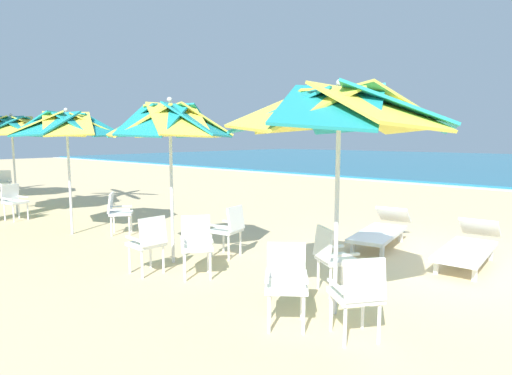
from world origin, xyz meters
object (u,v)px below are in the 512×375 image
(plastic_chair_1, at_px, (358,292))
(plastic_chair_7, at_px, (14,200))
(beach_umbrella_1, at_px, (170,123))
(plastic_chair_0, at_px, (286,279))
(plastic_chair_5, at_px, (229,227))
(beach_umbrella_2, at_px, (67,126))
(plastic_chair_4, at_px, (196,242))
(plastic_chair_6, at_px, (118,211))
(plastic_chair_9, at_px, (4,181))
(sun_lounger_2, at_px, (381,230))
(beach_umbrella_0, at_px, (339,111))
(plastic_chair_3, at_px, (148,241))
(plastic_chair_2, at_px, (332,255))
(beach_umbrella_3, at_px, (12,127))
(sun_lounger_1, at_px, (469,246))

(plastic_chair_1, relative_size, plastic_chair_7, 1.00)
(plastic_chair_1, distance_m, beach_umbrella_1, 3.90)
(plastic_chair_0, height_order, beach_umbrella_1, beach_umbrella_1)
(beach_umbrella_1, xyz_separation_m, plastic_chair_5, (0.43, 0.84, -1.72))
(plastic_chair_5, height_order, beach_umbrella_2, beach_umbrella_2)
(plastic_chair_4, bearing_deg, plastic_chair_6, 168.81)
(plastic_chair_1, distance_m, plastic_chair_7, 9.16)
(plastic_chair_9, bearing_deg, plastic_chair_5, -0.60)
(plastic_chair_4, bearing_deg, beach_umbrella_1, 168.01)
(sun_lounger_2, bearing_deg, plastic_chair_6, -147.96)
(plastic_chair_5, distance_m, sun_lounger_2, 2.90)
(beach_umbrella_0, relative_size, plastic_chair_9, 3.02)
(beach_umbrella_2, relative_size, plastic_chair_9, 2.98)
(plastic_chair_6, height_order, plastic_chair_7, same)
(plastic_chair_3, bearing_deg, plastic_chair_6, 158.15)
(plastic_chair_2, height_order, beach_umbrella_2, beach_umbrella_2)
(beach_umbrella_0, distance_m, beach_umbrella_2, 6.15)
(beach_umbrella_3, relative_size, plastic_chair_9, 3.00)
(beach_umbrella_0, xyz_separation_m, plastic_chair_6, (-5.41, 0.48, -1.78))
(beach_umbrella_0, xyz_separation_m, plastic_chair_7, (-8.66, -0.38, -1.78))
(beach_umbrella_0, relative_size, plastic_chair_6, 3.02)
(plastic_chair_3, relative_size, plastic_chair_4, 1.00)
(plastic_chair_3, distance_m, plastic_chair_6, 2.85)
(plastic_chair_5, relative_size, plastic_chair_6, 1.00)
(beach_umbrella_3, distance_m, plastic_chair_9, 4.58)
(beach_umbrella_3, bearing_deg, plastic_chair_4, -0.73)
(plastic_chair_7, height_order, sun_lounger_1, plastic_chair_7)
(plastic_chair_2, xyz_separation_m, sun_lounger_1, (0.96, 2.53, -0.22))
(beach_umbrella_3, relative_size, plastic_chair_7, 3.00)
(plastic_chair_4, bearing_deg, plastic_chair_2, 20.61)
(plastic_chair_2, relative_size, plastic_chair_6, 1.00)
(beach_umbrella_0, height_order, plastic_chair_5, beach_umbrella_0)
(beach_umbrella_3, xyz_separation_m, sun_lounger_2, (8.43, 3.33, -1.97))
(plastic_chair_0, xyz_separation_m, beach_umbrella_2, (-5.88, 0.42, 1.73))
(plastic_chair_5, bearing_deg, plastic_chair_1, -22.50)
(beach_umbrella_0, distance_m, plastic_chair_2, 1.89)
(plastic_chair_1, bearing_deg, plastic_chair_2, 132.35)
(beach_umbrella_0, distance_m, plastic_chair_1, 1.89)
(plastic_chair_3, xyz_separation_m, plastic_chair_6, (-2.64, 1.06, 0.00))
(plastic_chair_2, height_order, beach_umbrella_1, beach_umbrella_1)
(beach_umbrella_3, bearing_deg, beach_umbrella_0, 0.40)
(beach_umbrella_1, bearing_deg, plastic_chair_1, -6.90)
(beach_umbrella_1, xyz_separation_m, sun_lounger_1, (3.56, 3.06, -1.94))
(plastic_chair_9, distance_m, sun_lounger_2, 12.75)
(plastic_chair_3, bearing_deg, plastic_chair_4, 36.78)
(plastic_chair_1, bearing_deg, plastic_chair_6, 171.42)
(plastic_chair_6, height_order, plastic_chair_9, same)
(plastic_chair_5, relative_size, sun_lounger_2, 0.39)
(beach_umbrella_1, bearing_deg, plastic_chair_6, 169.06)
(plastic_chair_0, xyz_separation_m, beach_umbrella_3, (-9.13, 0.50, 1.76))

